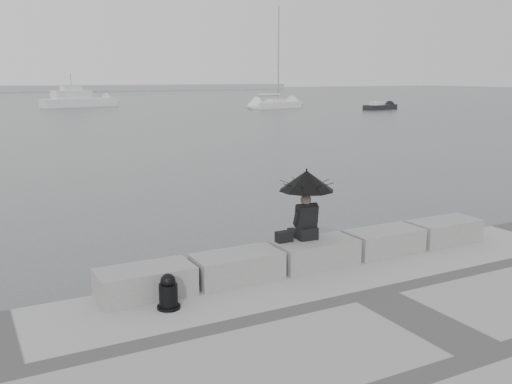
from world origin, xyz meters
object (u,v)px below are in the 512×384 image
small_motorboat (380,107)px  motor_cruiser (79,100)px  seated_person (307,189)px  mooring_bollard (168,294)px  sailboat_right (276,104)px

small_motorboat → motor_cruiser: bearing=128.4°
seated_person → motor_cruiser: motor_cruiser is taller
mooring_bollard → motor_cruiser: size_ratio=0.06×
mooring_bollard → small_motorboat: 65.32m
seated_person → mooring_bollard: bearing=-160.1°
small_motorboat → mooring_bollard: bearing=-147.0°
seated_person → mooring_bollard: seated_person is taller
seated_person → mooring_bollard: 3.48m
seated_person → sailboat_right: (31.65, 56.25, -1.45)m
mooring_bollard → seated_person: bearing=15.7°
seated_person → small_motorboat: bearing=52.8°
motor_cruiser → seated_person: bearing=-110.2°
sailboat_right → small_motorboat: (9.69, -9.30, -0.21)m
small_motorboat → seated_person: bearing=-145.5°
motor_cruiser → small_motorboat: motor_cruiser is taller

